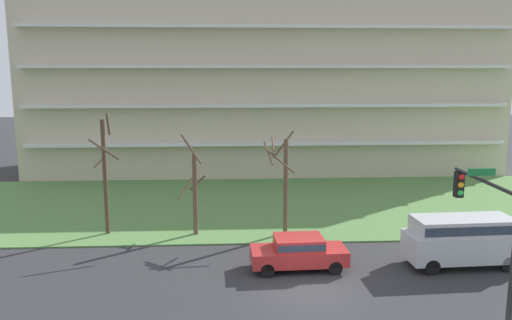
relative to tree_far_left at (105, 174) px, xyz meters
name	(u,v)px	position (x,y,z in m)	size (l,w,h in m)	color
ground	(309,292)	(10.08, -8.06, -3.46)	(160.00, 160.00, 0.00)	#2D2D30
grass_lawn_strip	(277,204)	(10.08, 5.94, -3.42)	(80.00, 16.00, 0.08)	#547F42
apartment_building	(264,84)	(10.08, 18.93, 4.30)	(40.74, 10.95, 15.53)	beige
tree_far_left	(105,174)	(0.00, 0.00, 0.00)	(1.55, 1.56, 6.84)	#4C3828
tree_left	(194,191)	(4.88, -0.32, -0.93)	(1.63, 1.71, 5.75)	brown
tree_center	(284,180)	(9.78, -0.56, -0.30)	(1.71, 2.04, 5.80)	brown
sedan_red_near_left	(299,251)	(9.96, -5.56, -2.59)	(4.47, 1.98, 1.57)	#B22828
van_silver_center_left	(462,237)	(17.66, -5.56, -2.06)	(5.29, 2.25, 2.36)	#B7BABF
traffic_signal_mast	(491,236)	(14.80, -13.30, 0.65)	(0.90, 4.13, 6.09)	black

